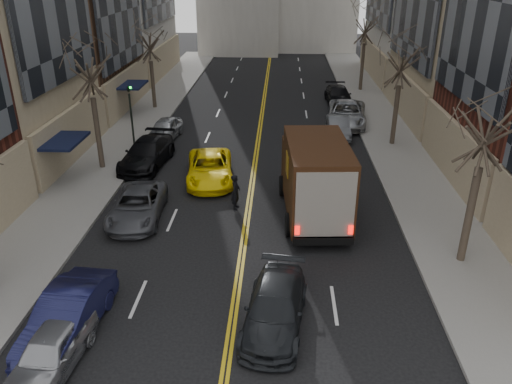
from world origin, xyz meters
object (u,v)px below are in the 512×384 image
taxi (210,168)px  pedestrian (236,192)px  ups_truck (315,178)px  observer_sedan (275,308)px

taxi → pedestrian: 3.76m
pedestrian → ups_truck: bearing=-91.8°
observer_sedan → taxi: (-3.75, 11.83, 0.06)m
ups_truck → pedestrian: bearing=167.5°
observer_sedan → ups_truck: bearing=85.1°
ups_truck → observer_sedan: 8.20m
ups_truck → taxi: ups_truck is taller
ups_truck → pedestrian: ups_truck is taller
ups_truck → taxi: 6.79m
ups_truck → taxi: (-5.42, 3.90, -1.20)m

